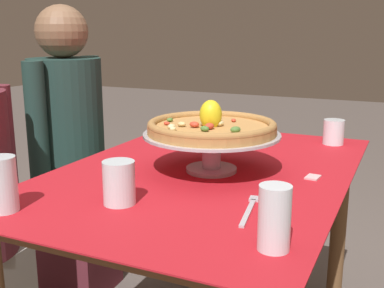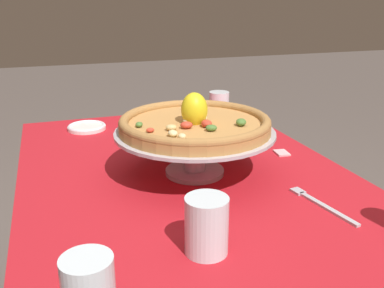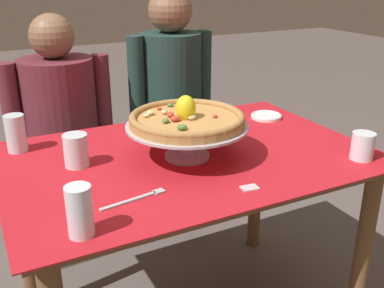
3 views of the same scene
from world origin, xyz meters
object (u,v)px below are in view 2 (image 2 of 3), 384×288
Objects in this scene: pizza at (195,123)px; sugar_packet at (282,153)px; water_glass_front_right at (219,105)px; side_plate at (87,127)px; water_glass_side_left at (207,229)px; dinner_fork at (319,203)px; pizza_stand at (195,141)px.

sugar_packet is (0.06, -0.29, -0.14)m from pizza.
side_plate is (-0.03, 0.50, -0.03)m from water_glass_front_right.
dinner_fork is at bearing -72.95° from water_glass_side_left.
pizza_stand reaches higher than sugar_packet.
side_plate is at bearing 24.87° from pizza.
water_glass_front_right is 0.51m from side_plate.
water_glass_side_left is 0.82× the size of side_plate.
pizza is (-0.00, 0.00, 0.05)m from pizza_stand.
pizza_stand is at bearing -21.72° from pizza.
pizza reaches higher than sugar_packet.
dinner_fork is 3.98× the size of sugar_packet.
water_glass_side_left reaches higher than side_plate.
water_glass_front_right is at bearing -87.08° from side_plate.
side_plate reaches higher than dinner_fork.
pizza reaches higher than water_glass_side_left.
water_glass_front_right is 0.70× the size of side_plate.
water_glass_side_left is 0.54× the size of dinner_fork.
pizza is 0.35m from dinner_fork.
water_glass_side_left is at bearing 156.55° from water_glass_front_right.
dinner_fork is (-0.75, -0.43, -0.01)m from side_plate.
pizza_stand reaches higher than dinner_fork.
pizza reaches higher than water_glass_front_right.
pizza is 0.56m from side_plate.
water_glass_front_right is 0.46× the size of dinner_fork.
pizza is at bearing 38.71° from dinner_fork.
dinner_fork is at bearing 174.64° from water_glass_front_right.
water_glass_front_right reaches higher than sugar_packet.
dinner_fork is (0.09, -0.30, -0.04)m from water_glass_side_left.
pizza is at bearing 151.77° from water_glass_front_right.
water_glass_side_left reaches higher than water_glass_front_right.
pizza is at bearing -15.71° from water_glass_side_left.
pizza_stand is at bearing -155.06° from side_plate.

